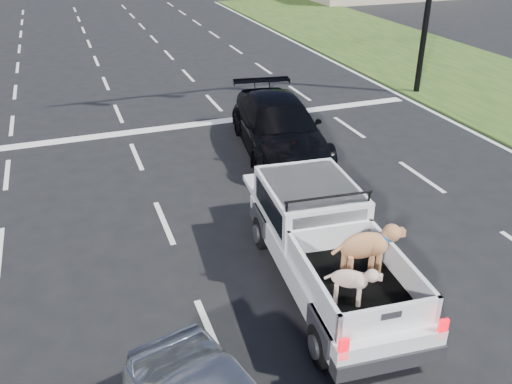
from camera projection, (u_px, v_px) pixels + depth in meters
ground at (306, 313)px, 9.65m from camera, size 160.00×160.00×0.00m
road_markings at (208, 167)px, 15.11m from camera, size 17.75×60.00×0.01m
pickup_truck at (327, 243)px, 10.07m from camera, size 2.24×5.11×1.86m
black_coupe at (279, 127)px, 15.73m from camera, size 3.01×5.69×1.57m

